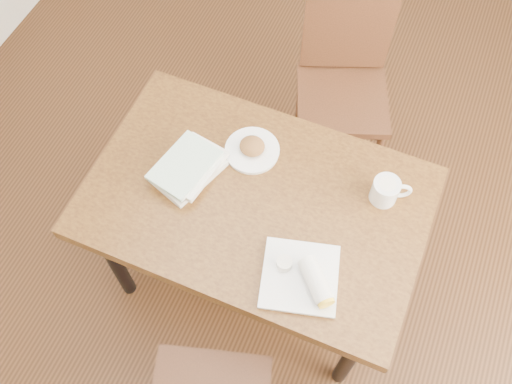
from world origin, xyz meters
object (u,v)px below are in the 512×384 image
at_px(plate_scone, 252,149).
at_px(plate_burrito, 305,278).
at_px(coffee_mug, 386,190).
at_px(book_stack, 189,168).
at_px(chair_far, 343,75).
at_px(table, 256,209).

bearing_deg(plate_scone, plate_burrito, -48.35).
bearing_deg(coffee_mug, book_stack, -165.56).
height_order(chair_far, plate_burrito, chair_far).
bearing_deg(table, plate_burrito, -39.96).
distance_m(plate_scone, plate_burrito, 0.55).
bearing_deg(chair_far, book_stack, -112.46).
bearing_deg(plate_scone, chair_far, 75.77).
bearing_deg(table, book_stack, 178.92).
bearing_deg(table, chair_far, 84.76).
xyz_separation_m(plate_burrito, book_stack, (-0.55, 0.24, 0.01)).
xyz_separation_m(table, plate_scone, (-0.09, 0.18, 0.10)).
xyz_separation_m(chair_far, book_stack, (-0.35, -0.86, 0.24)).
distance_m(chair_far, plate_scone, 0.73).
relative_size(coffee_mug, plate_burrito, 0.46).
xyz_separation_m(table, chair_far, (0.08, 0.86, -0.12)).
height_order(chair_far, plate_scone, chair_far).
relative_size(plate_scone, coffee_mug, 1.47).
relative_size(table, chair_far, 1.31).
xyz_separation_m(chair_far, coffee_mug, (0.35, -0.67, 0.25)).
bearing_deg(book_stack, table, -1.08).
bearing_deg(coffee_mug, plate_burrito, -110.61).
bearing_deg(book_stack, plate_scone, 44.37).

